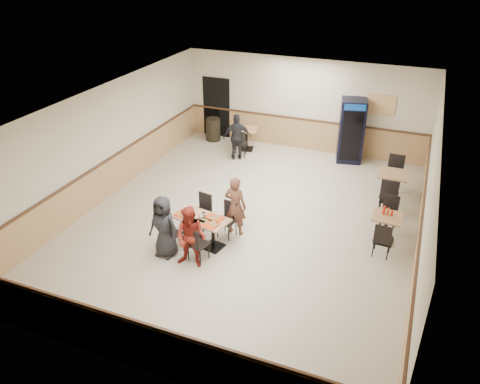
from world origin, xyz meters
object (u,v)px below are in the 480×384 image
at_px(diner_woman_left, 164,227).
at_px(diner_man_opposite, 235,206).
at_px(lone_diner, 237,137).
at_px(side_table_far, 392,183).
at_px(back_table, 247,136).
at_px(pepsi_cooler, 351,131).
at_px(trash_bin, 213,129).
at_px(diner_woman_right, 191,238).
at_px(main_table, 201,226).
at_px(side_table_near, 386,225).

height_order(diner_woman_left, diner_man_opposite, diner_man_opposite).
distance_m(lone_diner, side_table_far, 4.95).
bearing_deg(back_table, diner_man_opposite, -71.80).
distance_m(lone_diner, pepsi_cooler, 3.55).
xyz_separation_m(lone_diner, trash_bin, (-1.38, 1.18, -0.35)).
xyz_separation_m(diner_woman_left, lone_diner, (-0.49, 5.41, 0.02)).
height_order(diner_woman_left, diner_woman_right, diner_woman_left).
bearing_deg(side_table_far, diner_woman_left, -134.64).
bearing_deg(lone_diner, main_table, 75.54).
distance_m(diner_woman_right, diner_man_opposite, 1.57).
xyz_separation_m(side_table_near, pepsi_cooler, (-1.61, 4.31, 0.53)).
height_order(diner_woman_left, side_table_far, diner_woman_left).
bearing_deg(trash_bin, side_table_far, -19.33).
bearing_deg(diner_woman_left, lone_diner, 100.60).
distance_m(pepsi_cooler, trash_bin, 4.75).
xyz_separation_m(side_table_near, side_table_far, (-0.10, 2.08, 0.08)).
distance_m(main_table, diner_woman_right, 0.88).
distance_m(diner_woman_right, side_table_near, 4.47).
height_order(back_table, pepsi_cooler, pepsi_cooler).
bearing_deg(pepsi_cooler, diner_man_opposite, -120.85).
height_order(diner_woman_right, pepsi_cooler, pepsi_cooler).
relative_size(diner_woman_right, diner_man_opposite, 0.96).
bearing_deg(main_table, side_table_far, 54.78).
height_order(diner_man_opposite, back_table, diner_man_opposite).
height_order(main_table, diner_man_opposite, diner_man_opposite).
height_order(main_table, pepsi_cooler, pepsi_cooler).
distance_m(diner_woman_left, back_table, 6.26).
xyz_separation_m(side_table_far, back_table, (-4.84, 1.83, -0.05)).
bearing_deg(side_table_far, main_table, -135.69).
relative_size(lone_diner, pepsi_cooler, 0.75).
bearing_deg(main_table, diner_woman_left, -117.90).
bearing_deg(main_table, diner_man_opposite, 62.10).
xyz_separation_m(diner_woman_right, pepsi_cooler, (2.11, 6.77, 0.29)).
distance_m(diner_man_opposite, lone_diner, 4.32).
bearing_deg(pepsi_cooler, main_table, -123.60).
distance_m(diner_man_opposite, pepsi_cooler, 5.52).
distance_m(diner_man_opposite, trash_bin, 6.00).
bearing_deg(diner_man_opposite, pepsi_cooler, -106.07).
relative_size(diner_woman_left, lone_diner, 0.97).
bearing_deg(side_table_near, diner_man_opposite, -164.40).
distance_m(lone_diner, back_table, 0.87).
xyz_separation_m(diner_man_opposite, side_table_far, (3.25, 3.01, -0.20)).
height_order(diner_woman_left, lone_diner, lone_diner).
bearing_deg(back_table, diner_woman_left, -85.50).
bearing_deg(diner_man_opposite, diner_woman_left, 53.87).
bearing_deg(lone_diner, side_table_far, 141.34).
xyz_separation_m(diner_man_opposite, lone_diner, (-1.59, 4.02, 0.00)).
xyz_separation_m(diner_woman_right, back_table, (-1.22, 6.37, -0.22)).
relative_size(diner_woman_left, side_table_near, 2.08).
relative_size(diner_man_opposite, side_table_near, 2.13).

